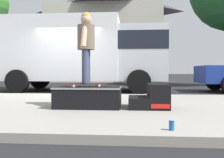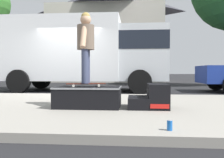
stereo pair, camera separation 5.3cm
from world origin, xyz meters
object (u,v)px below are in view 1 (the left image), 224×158
(kicker_ramp, at_px, (152,98))
(skater_kid, at_px, (86,42))
(skate_box, at_px, (89,96))
(box_truck, at_px, (83,51))
(soda_can, at_px, (172,125))
(skateboard, at_px, (86,84))

(kicker_ramp, relative_size, skater_kid, 0.57)
(skate_box, height_order, box_truck, box_truck)
(soda_can, relative_size, box_truck, 0.02)
(skate_box, distance_m, soda_can, 2.30)
(soda_can, height_order, box_truck, box_truck)
(soda_can, bearing_deg, skater_kid, 126.84)
(skate_box, bearing_deg, box_truck, 102.26)
(kicker_ramp, relative_size, skateboard, 1.00)
(skate_box, xyz_separation_m, soda_can, (1.34, -1.86, -0.15))
(skate_box, distance_m, skater_kid, 1.09)
(kicker_ramp, xyz_separation_m, soda_can, (0.09, -1.86, -0.13))
(kicker_ramp, distance_m, soda_can, 1.87)
(skate_box, distance_m, skateboard, 0.25)
(skater_kid, xyz_separation_m, soda_can, (1.39, -1.86, -1.24))
(kicker_ramp, bearing_deg, skater_kid, -180.00)
(skateboard, distance_m, soda_can, 2.36)
(skater_kid, height_order, soda_can, skater_kid)
(kicker_ramp, bearing_deg, soda_can, -87.29)
(skate_box, relative_size, skateboard, 1.60)
(soda_can, xyz_separation_m, box_truck, (-2.55, 7.41, 1.52))
(skateboard, xyz_separation_m, box_truck, (-1.15, 5.55, 1.12))
(skater_kid, bearing_deg, box_truck, 101.74)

